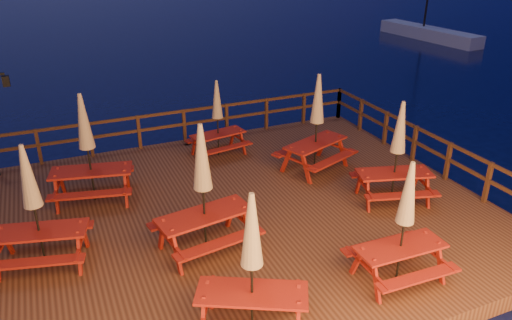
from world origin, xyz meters
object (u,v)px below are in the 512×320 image
object	(u,v)px
sailboat	(428,33)
picnic_table_0	(33,205)
picnic_table_1	(218,117)
picnic_table_2	(203,187)

from	to	relation	value
sailboat	picnic_table_0	xyz separation A→B (m)	(-25.04, -17.25, 1.39)
picnic_table_0	picnic_table_1	size ratio (longest dim) A/B	1.14
sailboat	picnic_table_0	bearing A→B (deg)	-151.10
picnic_table_0	picnic_table_1	world-z (taller)	picnic_table_0
sailboat	picnic_table_1	bearing A→B (deg)	-151.62
picnic_table_0	picnic_table_2	distance (m)	3.32
sailboat	picnic_table_1	xyz separation A→B (m)	(-19.87, -13.43, 1.23)
picnic_table_0	sailboat	bearing A→B (deg)	48.93
picnic_table_1	picnic_table_2	xyz separation A→B (m)	(-1.94, -4.63, 0.28)
sailboat	picnic_table_0	world-z (taller)	sailboat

